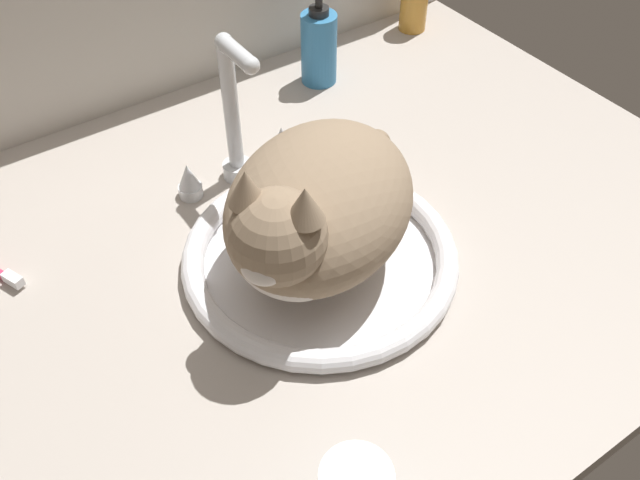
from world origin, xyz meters
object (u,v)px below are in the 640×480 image
object	(u,v)px
soap_pump_bottle	(319,46)
faucet	(235,129)
cat	(314,210)
sink_basin	(320,257)
amber_bottle	(414,1)

from	to	relation	value
soap_pump_bottle	faucet	bearing A→B (deg)	-148.09
faucet	cat	bearing A→B (deg)	-94.05
cat	soap_pump_bottle	xyz separation A→B (cm)	(24.01, 34.22, -4.10)
sink_basin	cat	distance (cm)	9.15
sink_basin	faucet	world-z (taller)	faucet
faucet	cat	world-z (taller)	same
cat	amber_bottle	xyz separation A→B (cm)	(47.19, 38.80, -5.08)
sink_basin	soap_pump_bottle	xyz separation A→B (cm)	(22.59, 33.31, 4.89)
amber_bottle	faucet	bearing A→B (deg)	-157.84
amber_bottle	soap_pump_bottle	bearing A→B (deg)	-168.84
faucet	soap_pump_bottle	bearing A→B (deg)	31.91
cat	sink_basin	bearing A→B (deg)	32.64
sink_basin	amber_bottle	xyz separation A→B (cm)	(45.77, 37.88, 3.91)
sink_basin	cat	size ratio (longest dim) A/B	0.95
faucet	soap_pump_bottle	distance (cm)	26.68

